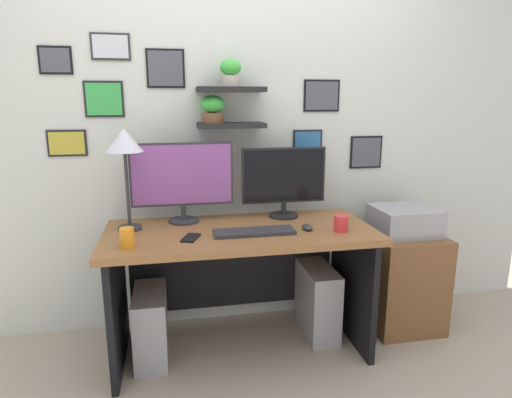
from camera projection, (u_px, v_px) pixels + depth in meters
ground_plane at (241, 348)px, 2.59m from camera, size 8.00×8.00×0.00m
back_wall_assembly at (228, 117)px, 2.70m from camera, size 4.40×0.24×2.70m
desk at (239, 262)px, 2.52m from camera, size 1.50×0.68×0.75m
monitor_left at (182, 179)px, 2.51m from camera, size 0.60×0.18×0.47m
monitor_right at (284, 180)px, 2.63m from camera, size 0.52×0.18×0.43m
keyboard at (254, 232)px, 2.33m from camera, size 0.44×0.14×0.02m
computer_mouse at (307, 227)px, 2.40m from camera, size 0.06×0.09×0.03m
desk_lamp at (125, 148)px, 2.31m from camera, size 0.20×0.20×0.56m
cell_phone at (191, 238)px, 2.25m from camera, size 0.12×0.16×0.01m
coffee_mug at (341, 223)px, 2.37m from camera, size 0.08×0.08×0.09m
pen_cup at (127, 238)px, 2.11m from camera, size 0.07×0.07×0.10m
drawer_cabinet at (400, 278)px, 2.83m from camera, size 0.44×0.50×0.62m
printer at (404, 220)px, 2.74m from camera, size 0.38×0.34×0.17m
computer_tower_left at (151, 325)px, 2.46m from camera, size 0.18×0.40×0.40m
computer_tower_right at (317, 301)px, 2.71m from camera, size 0.18×0.40×0.44m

